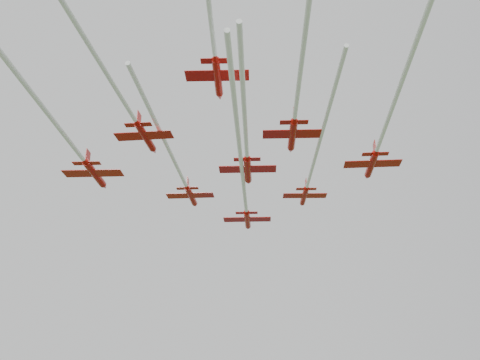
{
  "coord_description": "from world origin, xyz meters",
  "views": [
    {
      "loc": [
        10.06,
        -87.96,
        13.13
      ],
      "look_at": [
        5.46,
        -1.75,
        48.49
      ],
      "focal_mm": 40.0,
      "sensor_mm": 36.0,
      "label": 1
    }
  ],
  "objects_px": {
    "jet_row4_left": "(121,97)",
    "jet_row4_right": "(298,87)",
    "jet_row3_right": "(381,139)",
    "jet_row2_right": "(312,170)",
    "jet_row3_left": "(65,136)",
    "jet_lead": "(244,189)",
    "jet_trail_solo": "(209,4)",
    "jet_row3_mid": "(246,148)",
    "jet_row2_left": "(180,174)"
  },
  "relations": [
    {
      "from": "jet_row3_mid",
      "to": "jet_row4_right",
      "type": "relative_size",
      "value": 0.83
    },
    {
      "from": "jet_row3_left",
      "to": "jet_row3_right",
      "type": "bearing_deg",
      "value": 7.55
    },
    {
      "from": "jet_row4_right",
      "to": "jet_row2_right",
      "type": "bearing_deg",
      "value": 81.35
    },
    {
      "from": "jet_row2_right",
      "to": "jet_row4_left",
      "type": "xyz_separation_m",
      "value": [
        -25.18,
        -23.4,
        0.29
      ]
    },
    {
      "from": "jet_row2_left",
      "to": "jet_row4_right",
      "type": "relative_size",
      "value": 0.93
    },
    {
      "from": "jet_row3_left",
      "to": "jet_row2_left",
      "type": "bearing_deg",
      "value": 54.73
    },
    {
      "from": "jet_row3_right",
      "to": "jet_row2_right",
      "type": "bearing_deg",
      "value": 137.0
    },
    {
      "from": "jet_row3_right",
      "to": "jet_row4_left",
      "type": "relative_size",
      "value": 0.94
    },
    {
      "from": "jet_row2_right",
      "to": "jet_row3_left",
      "type": "relative_size",
      "value": 0.87
    },
    {
      "from": "jet_lead",
      "to": "jet_row2_right",
      "type": "bearing_deg",
      "value": -39.77
    },
    {
      "from": "jet_row2_right",
      "to": "jet_row4_left",
      "type": "distance_m",
      "value": 34.38
    },
    {
      "from": "jet_row3_left",
      "to": "jet_row3_mid",
      "type": "xyz_separation_m",
      "value": [
        24.79,
        8.0,
        1.37
      ]
    },
    {
      "from": "jet_lead",
      "to": "jet_row3_right",
      "type": "bearing_deg",
      "value": -42.23
    },
    {
      "from": "jet_row4_left",
      "to": "jet_row4_right",
      "type": "xyz_separation_m",
      "value": [
        21.85,
        -1.61,
        -0.24
      ]
    },
    {
      "from": "jet_row2_left",
      "to": "jet_row3_right",
      "type": "height_order",
      "value": "jet_row2_left"
    },
    {
      "from": "jet_row4_left",
      "to": "jet_row4_right",
      "type": "height_order",
      "value": "jet_row4_left"
    },
    {
      "from": "jet_row2_left",
      "to": "jet_row2_right",
      "type": "bearing_deg",
      "value": -6.83
    },
    {
      "from": "jet_row2_right",
      "to": "jet_row3_left",
      "type": "distance_m",
      "value": 38.27
    },
    {
      "from": "jet_lead",
      "to": "jet_trail_solo",
      "type": "xyz_separation_m",
      "value": [
        -1.39,
        -46.43,
        2.04
      ]
    },
    {
      "from": "jet_row4_left",
      "to": "jet_row3_left",
      "type": "bearing_deg",
      "value": 144.19
    },
    {
      "from": "jet_row3_mid",
      "to": "jet_row3_right",
      "type": "relative_size",
      "value": 0.97
    },
    {
      "from": "jet_row3_mid",
      "to": "jet_row3_left",
      "type": "bearing_deg",
      "value": -163.08
    },
    {
      "from": "jet_row2_left",
      "to": "jet_trail_solo",
      "type": "relative_size",
      "value": 0.93
    },
    {
      "from": "jet_lead",
      "to": "jet_row3_left",
      "type": "bearing_deg",
      "value": -134.17
    },
    {
      "from": "jet_row2_left",
      "to": "jet_row3_mid",
      "type": "xyz_separation_m",
      "value": [
        11.74,
        -10.6,
        -0.51
      ]
    },
    {
      "from": "jet_lead",
      "to": "jet_row2_right",
      "type": "relative_size",
      "value": 1.37
    },
    {
      "from": "jet_row3_mid",
      "to": "jet_row4_right",
      "type": "distance_m",
      "value": 19.03
    },
    {
      "from": "jet_row2_right",
      "to": "jet_row4_right",
      "type": "height_order",
      "value": "jet_row4_right"
    },
    {
      "from": "jet_row4_right",
      "to": "jet_trail_solo",
      "type": "relative_size",
      "value": 0.99
    },
    {
      "from": "jet_row3_mid",
      "to": "jet_trail_solo",
      "type": "bearing_deg",
      "value": -95.83
    },
    {
      "from": "jet_row2_left",
      "to": "jet_row4_left",
      "type": "relative_size",
      "value": 1.03
    },
    {
      "from": "jet_row4_right",
      "to": "jet_row4_left",
      "type": "bearing_deg",
      "value": 174.72
    },
    {
      "from": "jet_row2_right",
      "to": "jet_row3_right",
      "type": "xyz_separation_m",
      "value": [
        9.38,
        -9.26,
        0.63
      ]
    },
    {
      "from": "jet_row3_left",
      "to": "jet_row3_mid",
      "type": "height_order",
      "value": "jet_row3_mid"
    },
    {
      "from": "jet_row4_right",
      "to": "jet_row3_mid",
      "type": "bearing_deg",
      "value": 110.37
    },
    {
      "from": "jet_row2_left",
      "to": "jet_row4_left",
      "type": "bearing_deg",
      "value": -95.1
    },
    {
      "from": "jet_row2_left",
      "to": "jet_trail_solo",
      "type": "height_order",
      "value": "jet_trail_solo"
    },
    {
      "from": "jet_row4_left",
      "to": "jet_trail_solo",
      "type": "distance_m",
      "value": 18.56
    },
    {
      "from": "jet_row2_left",
      "to": "jet_row3_right",
      "type": "bearing_deg",
      "value": -20.11
    },
    {
      "from": "jet_lead",
      "to": "jet_row3_left",
      "type": "distance_m",
      "value": 34.2
    },
    {
      "from": "jet_lead",
      "to": "jet_trail_solo",
      "type": "bearing_deg",
      "value": -92.12
    },
    {
      "from": "jet_row2_left",
      "to": "jet_row3_mid",
      "type": "relative_size",
      "value": 1.12
    },
    {
      "from": "jet_lead",
      "to": "jet_row3_left",
      "type": "relative_size",
      "value": 1.19
    },
    {
      "from": "jet_row2_left",
      "to": "jet_row4_right",
      "type": "distance_m",
      "value": 33.93
    },
    {
      "from": "jet_row3_mid",
      "to": "jet_row4_left",
      "type": "relative_size",
      "value": 0.92
    },
    {
      "from": "jet_row3_right",
      "to": "jet_trail_solo",
      "type": "bearing_deg",
      "value": -127.01
    },
    {
      "from": "jet_row2_right",
      "to": "jet_row3_right",
      "type": "height_order",
      "value": "jet_row3_right"
    },
    {
      "from": "jet_trail_solo",
      "to": "jet_row4_right",
      "type": "bearing_deg",
      "value": 50.24
    },
    {
      "from": "jet_row4_left",
      "to": "jet_row3_right",
      "type": "bearing_deg",
      "value": 25.74
    },
    {
      "from": "jet_row3_left",
      "to": "jet_row3_right",
      "type": "distance_m",
      "value": 44.88
    }
  ]
}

